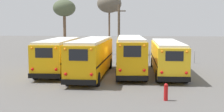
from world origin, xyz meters
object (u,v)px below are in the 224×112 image
school_bus_2 (130,54)px  school_bus_3 (167,56)px  school_bus_0 (60,54)px  school_bus_1 (92,56)px  bare_tree_0 (109,4)px  bare_tree_1 (64,9)px  fire_hydrant (166,92)px  utility_pole (119,30)px

school_bus_2 → school_bus_3: bearing=1.9°
school_bus_3 → school_bus_2: bearing=-178.1°
school_bus_0 → school_bus_3: size_ratio=0.95×
school_bus_1 → school_bus_2: size_ratio=1.10×
school_bus_1 → bare_tree_0: bare_tree_0 is taller
school_bus_1 → school_bus_2: school_bus_2 is taller
school_bus_1 → school_bus_2: bearing=21.0°
school_bus_3 → school_bus_1: bearing=-168.2°
school_bus_0 → bare_tree_1: (-3.29, 15.57, 5.00)m
bare_tree_0 → fire_hydrant: bare_tree_0 is taller
utility_pole → fire_hydrant: bearing=-79.8°
school_bus_2 → bare_tree_1: size_ratio=1.23×
school_bus_3 → bare_tree_0: bearing=112.5°
bare_tree_0 → fire_hydrant: bearing=-77.7°
school_bus_0 → bare_tree_1: size_ratio=1.24×
school_bus_3 → fire_hydrant: 9.20m
bare_tree_0 → school_bus_0: bearing=-102.1°
utility_pole → bare_tree_0: (-1.58, 3.61, 3.74)m
bare_tree_1 → school_bus_2: bearing=-58.0°
bare_tree_0 → bare_tree_1: size_ratio=1.09×
bare_tree_0 → utility_pole: bearing=-66.3°
school_bus_0 → fire_hydrant: 12.80m
utility_pole → bare_tree_0: bare_tree_0 is taller
school_bus_1 → school_bus_3: (6.61, 1.38, -0.14)m
bare_tree_0 → fire_hydrant: size_ratio=8.50×
bare_tree_0 → bare_tree_1: 6.69m
school_bus_1 → fire_hydrant: size_ratio=10.64×
school_bus_2 → school_bus_3: size_ratio=0.95×
school_bus_1 → bare_tree_0: size_ratio=1.25×
school_bus_2 → bare_tree_0: 17.19m
utility_pole → bare_tree_1: (-8.24, 3.53, 3.03)m
school_bus_3 → bare_tree_1: bearing=130.0°
utility_pole → fire_hydrant: 21.84m
bare_tree_0 → bare_tree_1: (-6.65, -0.08, -0.71)m
utility_pole → fire_hydrant: utility_pole is taller
bare_tree_1 → fire_hydrant: 28.27m
school_bus_3 → fire_hydrant: size_ratio=10.18×
utility_pole → school_bus_2: bearing=-82.3°
bare_tree_1 → fire_hydrant: size_ratio=7.82×
utility_pole → school_bus_1: bearing=-96.9°
school_bus_3 → bare_tree_0: bare_tree_0 is taller
school_bus_1 → utility_pole: bearing=83.1°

